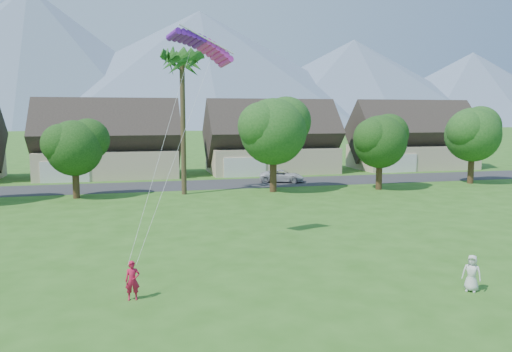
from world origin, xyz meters
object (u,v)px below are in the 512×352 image
object	(u,v)px
parked_car	(282,176)
parafoil_kite	(202,44)
kite_flyer	(132,280)
watcher	(472,273)

from	to	relation	value
parked_car	parafoil_kite	size ratio (longest dim) A/B	1.25
kite_flyer	parked_car	size ratio (longest dim) A/B	0.33
parked_car	parafoil_kite	xyz separation A→B (m)	(-11.26, -23.08, 9.97)
kite_flyer	watcher	distance (m)	13.31
watcher	parafoil_kite	bearing A→B (deg)	179.74
watcher	kite_flyer	bearing A→B (deg)	-144.66
watcher	parked_car	world-z (taller)	watcher
kite_flyer	parafoil_kite	bearing A→B (deg)	64.03
watcher	parafoil_kite	distance (m)	16.61
parked_car	parafoil_kite	world-z (taller)	parafoil_kite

